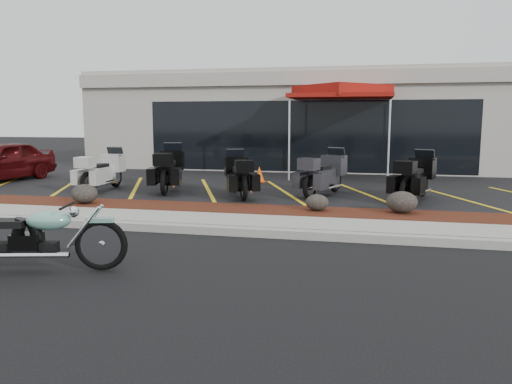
% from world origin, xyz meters
% --- Properties ---
extents(ground, '(90.00, 90.00, 0.00)m').
position_xyz_m(ground, '(0.00, 0.00, 0.00)').
color(ground, black).
rests_on(ground, ground).
extents(curb, '(24.00, 0.25, 0.15)m').
position_xyz_m(curb, '(0.00, 0.90, 0.07)').
color(curb, gray).
rests_on(curb, ground).
extents(sidewalk, '(24.00, 1.20, 0.15)m').
position_xyz_m(sidewalk, '(0.00, 1.60, 0.07)').
color(sidewalk, gray).
rests_on(sidewalk, ground).
extents(mulch_bed, '(24.00, 1.20, 0.16)m').
position_xyz_m(mulch_bed, '(0.00, 2.80, 0.08)').
color(mulch_bed, '#36170C').
rests_on(mulch_bed, ground).
extents(upper_lot, '(26.00, 9.60, 0.15)m').
position_xyz_m(upper_lot, '(0.00, 8.20, 0.07)').
color(upper_lot, black).
rests_on(upper_lot, ground).
extents(dealership_building, '(18.00, 8.16, 4.00)m').
position_xyz_m(dealership_building, '(0.00, 14.47, 2.01)').
color(dealership_building, '#A9A599').
rests_on(dealership_building, ground).
extents(boulder_left, '(0.64, 0.53, 0.45)m').
position_xyz_m(boulder_left, '(-4.28, 2.64, 0.39)').
color(boulder_left, black).
rests_on(boulder_left, mulch_bed).
extents(boulder_mid, '(0.50, 0.42, 0.36)m').
position_xyz_m(boulder_mid, '(1.17, 2.88, 0.34)').
color(boulder_mid, black).
rests_on(boulder_mid, mulch_bed).
extents(boulder_right, '(0.65, 0.54, 0.46)m').
position_xyz_m(boulder_right, '(2.95, 2.98, 0.39)').
color(boulder_right, black).
rests_on(boulder_right, mulch_bed).
extents(hero_cruiser, '(2.87, 1.35, 0.98)m').
position_xyz_m(hero_cruiser, '(-1.43, -1.64, 0.49)').
color(hero_cruiser, '#6BA795').
rests_on(hero_cruiser, ground).
extents(touring_white, '(0.83, 2.05, 1.18)m').
position_xyz_m(touring_white, '(-4.97, 5.45, 0.74)').
color(touring_white, silver).
rests_on(touring_white, upper_lot).
extents(touring_black_front, '(1.36, 2.39, 1.31)m').
position_xyz_m(touring_black_front, '(-3.31, 5.81, 0.81)').
color(touring_black_front, black).
rests_on(touring_black_front, upper_lot).
extents(touring_black_mid, '(1.51, 2.19, 1.19)m').
position_xyz_m(touring_black_mid, '(-1.27, 5.15, 0.75)').
color(touring_black_mid, black).
rests_on(touring_black_mid, upper_lot).
extents(touring_grey, '(1.50, 2.25, 1.22)m').
position_xyz_m(touring_grey, '(1.38, 5.84, 0.76)').
color(touring_grey, '#2E2E33').
rests_on(touring_grey, upper_lot).
extents(touring_black_rear, '(1.50, 2.25, 1.22)m').
position_xyz_m(touring_black_rear, '(3.63, 5.49, 0.76)').
color(touring_black_rear, black).
rests_on(touring_black_rear, upper_lot).
extents(traffic_cone, '(0.42, 0.42, 0.50)m').
position_xyz_m(traffic_cone, '(-1.10, 7.52, 0.40)').
color(traffic_cone, '#EA5107').
rests_on(traffic_cone, upper_lot).
extents(popup_canopy, '(4.34, 4.34, 3.12)m').
position_xyz_m(popup_canopy, '(1.30, 9.78, 2.99)').
color(popup_canopy, silver).
rests_on(popup_canopy, upper_lot).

